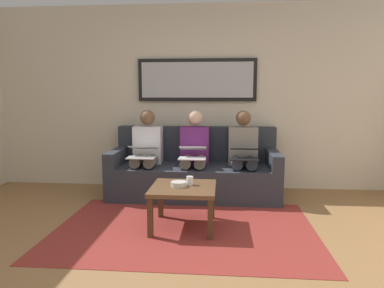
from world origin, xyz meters
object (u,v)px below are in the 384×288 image
at_px(couch, 195,172).
at_px(person_middle, 194,151).
at_px(laptop_white, 193,153).
at_px(coffee_table, 183,192).
at_px(framed_mirror, 197,80).
at_px(bowl, 179,184).
at_px(person_right, 147,150).
at_px(laptop_black, 244,154).
at_px(person_left, 243,152).
at_px(laptop_silver, 142,152).
at_px(cup, 190,181).

xyz_separation_m(couch, person_middle, (0.00, 0.07, 0.30)).
xyz_separation_m(couch, laptop_white, (0.00, 0.31, 0.31)).
bearing_deg(person_middle, coffee_table, 89.08).
bearing_deg(framed_mirror, bowl, 87.71).
height_order(laptop_white, person_right, person_right).
relative_size(laptop_black, laptop_white, 0.98).
distance_m(person_middle, laptop_white, 0.24).
xyz_separation_m(person_left, laptop_silver, (1.28, 0.25, 0.02)).
bearing_deg(person_left, person_middle, 0.00).
xyz_separation_m(couch, person_right, (0.64, 0.07, 0.30)).
bearing_deg(laptop_silver, coffee_table, 124.52).
xyz_separation_m(cup, bowl, (0.11, 0.07, -0.02)).
bearing_deg(coffee_table, person_left, -119.82).
relative_size(couch, person_middle, 1.93).
relative_size(person_left, person_right, 1.00).
bearing_deg(couch, person_left, 173.87).
relative_size(person_middle, person_right, 1.00).
relative_size(person_left, laptop_black, 3.37).
xyz_separation_m(bowl, laptop_silver, (0.58, -0.91, 0.17)).
distance_m(framed_mirror, laptop_black, 1.33).
distance_m(person_left, person_middle, 0.64).
distance_m(couch, laptop_white, 0.44).
relative_size(couch, bowl, 13.80).
bearing_deg(laptop_black, bowl, 52.15).
height_order(cup, person_middle, person_middle).
relative_size(couch, cup, 24.44).
xyz_separation_m(person_middle, person_right, (0.64, 0.00, 0.00)).
xyz_separation_m(laptop_black, person_middle, (0.64, -0.25, -0.02)).
relative_size(couch, laptop_silver, 6.24).
bearing_deg(laptop_silver, person_left, -169.14).
relative_size(framed_mirror, person_middle, 1.46).
height_order(framed_mirror, laptop_silver, framed_mirror).
relative_size(coffee_table, laptop_white, 1.88).
bearing_deg(person_right, couch, -173.87).
distance_m(bowl, person_right, 1.30).
relative_size(couch, framed_mirror, 1.32).
xyz_separation_m(cup, laptop_white, (0.04, -0.84, 0.15)).
bearing_deg(laptop_silver, couch, -153.85).
xyz_separation_m(bowl, person_middle, (-0.06, -1.16, 0.15)).
xyz_separation_m(couch, laptop_silver, (0.64, 0.31, 0.32)).
height_order(bowl, person_left, person_left).
distance_m(person_left, person_right, 1.28).
distance_m(couch, laptop_silver, 0.78).
relative_size(cup, person_middle, 0.08).
xyz_separation_m(person_left, person_middle, (0.64, 0.00, 0.00)).
bearing_deg(laptop_white, laptop_black, 179.19).
bearing_deg(couch, person_middle, 90.00).
bearing_deg(person_left, laptop_black, 90.00).
height_order(couch, laptop_silver, couch).
height_order(bowl, person_right, person_right).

